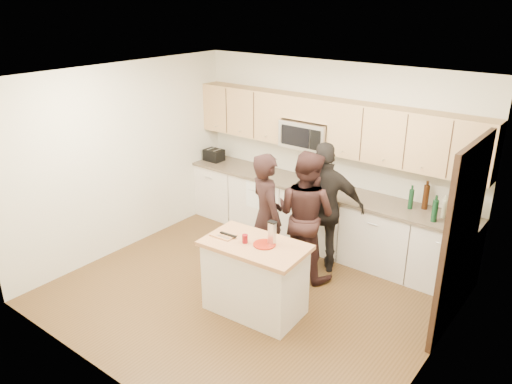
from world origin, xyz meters
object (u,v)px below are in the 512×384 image
Objects in this scene: woman_right at (324,209)px; toaster at (214,155)px; woman_center at (306,215)px; woman_left at (267,217)px; island at (255,277)px.

toaster is at bearing -43.14° from woman_right.
woman_center is (2.34, -0.82, -0.17)m from toaster.
woman_right is (0.48, 0.62, 0.04)m from woman_left.
woman_left is 0.99× the size of woman_center.
woman_center reaches higher than island.
woman_center is at bearing -19.25° from toaster.
island is at bearing 54.71° from woman_right.
island is at bearing -39.00° from toaster.
woman_center reaches higher than woman_left.
toaster is 2.53m from woman_right.
woman_left is 0.79m from woman_right.
island is 3.07m from toaster.
woman_left is (1.98, -1.18, -0.17)m from toaster.
island is 0.90m from woman_left.
woman_center is 0.96× the size of woman_right.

